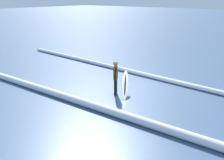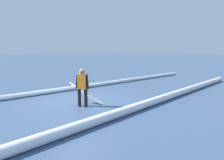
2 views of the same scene
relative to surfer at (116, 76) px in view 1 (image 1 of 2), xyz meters
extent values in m
plane|color=#3D5373|center=(-0.29, -0.90, -0.88)|extent=(164.80, 164.80, 0.00)
cylinder|color=black|center=(0.08, -0.12, -0.51)|extent=(0.14, 0.14, 0.75)
cylinder|color=black|center=(-0.08, 0.12, -0.51)|extent=(0.14, 0.14, 0.75)
cube|color=orange|center=(0.00, 0.00, 0.17)|extent=(0.36, 0.39, 0.60)
sphere|color=#917C59|center=(0.00, 0.00, 0.58)|extent=(0.22, 0.22, 0.22)
cylinder|color=black|center=(0.12, -0.18, 0.17)|extent=(0.09, 0.19, 0.59)
cylinder|color=black|center=(-0.12, 0.18, 0.17)|extent=(0.09, 0.16, 0.59)
ellipsoid|color=white|center=(-0.36, -0.25, -0.42)|extent=(1.11, 1.47, 0.95)
ellipsoid|color=black|center=(-0.36, -0.25, -0.41)|extent=(0.79, 1.11, 0.77)
cylinder|color=white|center=(-0.35, -3.16, -0.76)|extent=(23.04, 1.96, 0.24)
cylinder|color=silver|center=(-0.63, 1.91, -0.72)|extent=(20.83, 0.61, 0.31)
camera|label=1|loc=(-7.09, 9.17, 3.49)|focal=42.85mm
camera|label=2|loc=(4.43, 6.37, 1.47)|focal=30.83mm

